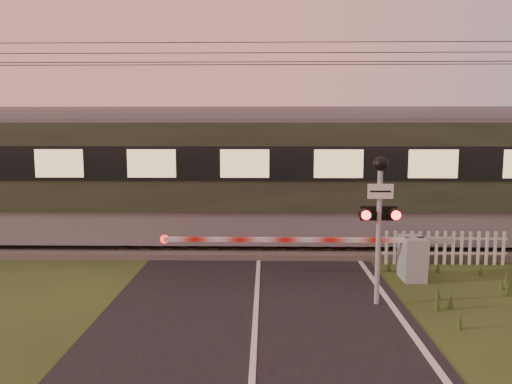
{
  "coord_description": "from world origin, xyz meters",
  "views": [
    {
      "loc": [
        0.19,
        -8.43,
        3.54
      ],
      "look_at": [
        -0.04,
        3.2,
        2.11
      ],
      "focal_mm": 35.0,
      "sensor_mm": 36.0,
      "label": 1
    }
  ],
  "objects": [
    {
      "name": "ground",
      "position": [
        0.0,
        0.0,
        0.0
      ],
      "size": [
        160.0,
        160.0,
        0.0
      ],
      "primitive_type": "plane",
      "color": "#253E18",
      "rests_on": "ground"
    },
    {
      "name": "road",
      "position": [
        0.02,
        -0.23,
        0.01
      ],
      "size": [
        6.0,
        140.0,
        0.03
      ],
      "color": "black",
      "rests_on": "ground"
    },
    {
      "name": "track_bed",
      "position": [
        0.0,
        6.5,
        0.07
      ],
      "size": [
        140.0,
        3.4,
        0.39
      ],
      "color": "#47423D",
      "rests_on": "ground"
    },
    {
      "name": "overhead_wires",
      "position": [
        0.0,
        6.5,
        5.72
      ],
      "size": [
        120.0,
        0.62,
        0.62
      ],
      "color": "black",
      "rests_on": "ground"
    },
    {
      "name": "boom_gate",
      "position": [
        3.33,
        3.25,
        0.58
      ],
      "size": [
        6.97,
        0.79,
        1.06
      ],
      "color": "gray",
      "rests_on": "ground"
    },
    {
      "name": "crossing_signal",
      "position": [
        2.47,
        1.47,
        2.09
      ],
      "size": [
        0.77,
        0.34,
        3.04
      ],
      "color": "gray",
      "rests_on": "ground"
    },
    {
      "name": "picket_fence",
      "position": [
        4.95,
        4.6,
        0.46
      ],
      "size": [
        3.3,
        0.08,
        0.9
      ],
      "color": "silver",
      "rests_on": "ground"
    }
  ]
}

